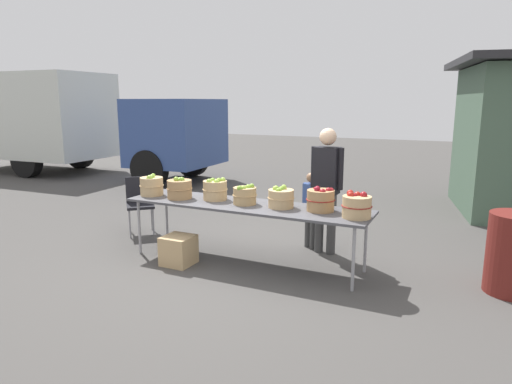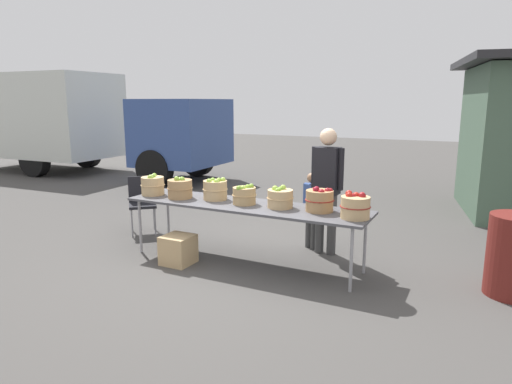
# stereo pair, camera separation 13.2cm
# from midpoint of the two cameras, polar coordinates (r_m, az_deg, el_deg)

# --- Properties ---
(ground_plane) EXTENTS (40.00, 40.00, 0.00)m
(ground_plane) POSITION_cam_midpoint_polar(r_m,az_deg,el_deg) (5.78, -0.70, -8.81)
(ground_plane) COLOR #474442
(market_table) EXTENTS (3.10, 0.76, 0.75)m
(market_table) POSITION_cam_midpoint_polar(r_m,az_deg,el_deg) (5.58, -0.72, -1.89)
(market_table) COLOR #4C4C51
(market_table) RESTS_ON ground
(apple_basket_green_0) EXTENTS (0.33, 0.33, 0.29)m
(apple_basket_green_0) POSITION_cam_midpoint_polar(r_m,az_deg,el_deg) (6.26, -12.34, 0.86)
(apple_basket_green_0) COLOR tan
(apple_basket_green_0) RESTS_ON market_table
(apple_basket_green_1) EXTENTS (0.34, 0.34, 0.29)m
(apple_basket_green_1) POSITION_cam_midpoint_polar(r_m,az_deg,el_deg) (5.98, -8.96, 0.45)
(apple_basket_green_1) COLOR #A87F51
(apple_basket_green_1) RESTS_ON market_table
(apple_basket_green_2) EXTENTS (0.33, 0.33, 0.29)m
(apple_basket_green_2) POSITION_cam_midpoint_polar(r_m,az_deg,el_deg) (5.83, -4.52, 0.33)
(apple_basket_green_2) COLOR tan
(apple_basket_green_2) RESTS_ON market_table
(apple_basket_green_3) EXTENTS (0.30, 0.30, 0.25)m
(apple_basket_green_3) POSITION_cam_midpoint_polar(r_m,az_deg,el_deg) (5.55, -0.80, -0.37)
(apple_basket_green_3) COLOR tan
(apple_basket_green_3) RESTS_ON market_table
(apple_basket_green_4) EXTENTS (0.32, 0.32, 0.27)m
(apple_basket_green_4) POSITION_cam_midpoint_polar(r_m,az_deg,el_deg) (5.38, 3.76, -0.74)
(apple_basket_green_4) COLOR tan
(apple_basket_green_4) RESTS_ON market_table
(apple_basket_red_0) EXTENTS (0.34, 0.34, 0.29)m
(apple_basket_red_0) POSITION_cam_midpoint_polar(r_m,az_deg,el_deg) (5.25, 8.76, -1.00)
(apple_basket_red_0) COLOR #A87F51
(apple_basket_red_0) RESTS_ON market_table
(apple_basket_red_1) EXTENTS (0.33, 0.33, 0.30)m
(apple_basket_red_1) POSITION_cam_midpoint_polar(r_m,az_deg,el_deg) (5.01, 13.15, -1.78)
(apple_basket_red_1) COLOR tan
(apple_basket_red_1) RESTS_ON market_table
(vendor_adult) EXTENTS (0.44, 0.24, 1.66)m
(vendor_adult) POSITION_cam_midpoint_polar(r_m,az_deg,el_deg) (5.94, 9.59, 1.35)
(vendor_adult) COLOR #3F3F3F
(vendor_adult) RESTS_ON ground
(child_customer) EXTENTS (0.26, 0.21, 1.06)m
(child_customer) POSITION_cam_midpoint_polar(r_m,az_deg,el_deg) (6.19, 7.63, -1.55)
(child_customer) COLOR #3F3F3F
(child_customer) RESTS_ON ground
(box_truck) EXTENTS (7.79, 2.50, 2.75)m
(box_truck) POSITION_cam_midpoint_polar(r_m,az_deg,el_deg) (13.68, -21.90, 8.45)
(box_truck) COLOR silver
(box_truck) RESTS_ON ground
(folding_chair) EXTENTS (0.57, 0.57, 0.86)m
(folding_chair) POSITION_cam_midpoint_polar(r_m,az_deg,el_deg) (7.14, -13.67, -0.97)
(folding_chair) COLOR black
(folding_chair) RESTS_ON ground
(produce_crate) EXTENTS (0.36, 0.36, 0.36)m
(produce_crate) POSITION_cam_midpoint_polar(r_m,az_deg,el_deg) (5.74, -9.15, -7.21)
(produce_crate) COLOR tan
(produce_crate) RESTS_ON ground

